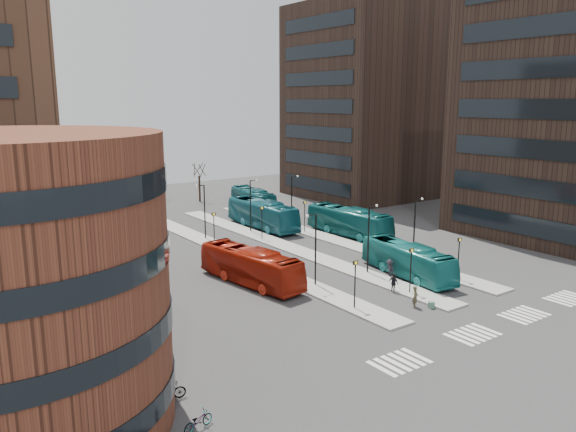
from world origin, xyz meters
TOP-DOWN VIEW (x-y plane):
  - ground at (0.00, 0.00)m, footprint 160.00×160.00m
  - island_left at (-4.00, 30.00)m, footprint 2.50×45.00m
  - island_mid at (2.00, 30.00)m, footprint 2.50×45.00m
  - island_right at (8.00, 30.00)m, footprint 2.50×45.00m
  - suitcase at (0.49, 8.82)m, footprint 0.50×0.45m
  - red_bus at (-7.49, 21.70)m, footprint 4.09×11.35m
  - teal_bus_a at (4.97, 15.42)m, footprint 4.02×10.87m
  - teal_bus_b at (4.97, 39.09)m, footprint 3.01×12.29m
  - teal_bus_c at (10.93, 29.94)m, footprint 3.25×11.90m
  - teal_bus_d at (10.12, 49.49)m, footprint 4.35×11.34m
  - traveller at (-0.38, 9.65)m, footprint 0.74×0.67m
  - commuter_a at (-6.43, 19.96)m, footprint 0.88×0.76m
  - commuter_b at (0.81, 13.03)m, footprint 0.45×0.96m
  - commuter_c at (3.41, 16.05)m, footprint 0.75×1.12m
  - bicycle_near at (-21.00, 4.68)m, footprint 1.78×0.98m
  - bicycle_mid at (-21.00, 7.93)m, footprint 1.78×0.83m
  - bicycle_far at (-21.00, 9.32)m, footprint 1.86×1.06m
  - crosswalk_stripes at (1.75, 4.00)m, footprint 22.35×2.40m
  - round_building at (-28.00, 10.00)m, footprint 15.16×15.16m
  - tower_near at (31.98, 16.00)m, footprint 20.12×20.00m
  - tower_far at (31.98, 50.00)m, footprint 20.12×20.00m
  - sign_poles at (1.60, 23.00)m, footprint 12.45×22.12m
  - lamp_posts at (2.64, 28.00)m, footprint 14.04×20.24m
  - bare_trees at (2.67, 62.67)m, footprint 10.97×8.14m

SIDE VIEW (x-z plane):
  - ground at x=0.00m, z-range 0.00..0.00m
  - crosswalk_stripes at x=1.75m, z-range 0.00..0.01m
  - island_left at x=-4.00m, z-range 0.00..0.15m
  - island_mid at x=2.00m, z-range 0.00..0.15m
  - island_right at x=8.00m, z-range 0.00..0.15m
  - suitcase at x=0.49m, z-range 0.00..0.51m
  - bicycle_near at x=-21.00m, z-range 0.00..0.89m
  - bicycle_far at x=-21.00m, z-range 0.00..0.92m
  - bicycle_mid at x=-21.00m, z-range 0.00..1.03m
  - commuter_a at x=-6.43m, z-range 0.00..1.57m
  - commuter_b at x=0.81m, z-range 0.00..1.59m
  - commuter_c at x=3.41m, z-range 0.00..1.61m
  - traveller at x=-0.38m, z-range 0.00..1.69m
  - teal_bus_a at x=4.97m, z-range 0.00..2.96m
  - teal_bus_d at x=10.12m, z-range 0.00..3.08m
  - red_bus at x=-7.49m, z-range 0.00..3.09m
  - teal_bus_c at x=10.93m, z-range 0.00..3.29m
  - teal_bus_b at x=4.97m, z-range 0.00..3.42m
  - sign_poles at x=1.60m, z-range 0.58..4.23m
  - bare_trees at x=2.67m, z-range -0.22..5.67m
  - lamp_posts at x=2.64m, z-range 0.52..6.64m
  - round_building at x=-28.00m, z-range -0.01..13.99m
  - tower_near at x=31.98m, z-range 0.00..30.00m
  - tower_far at x=31.98m, z-range 0.00..30.00m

